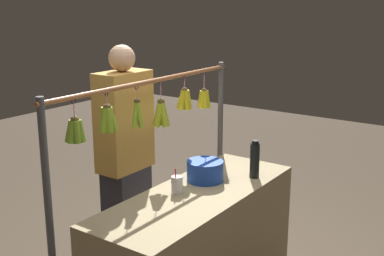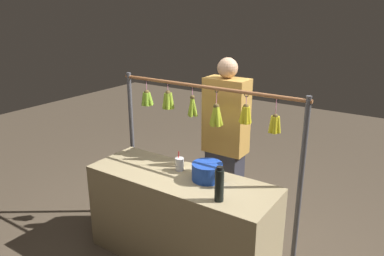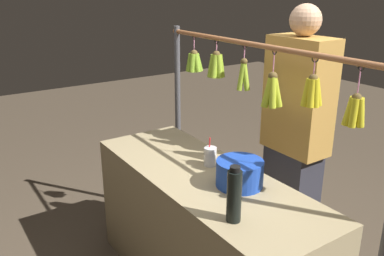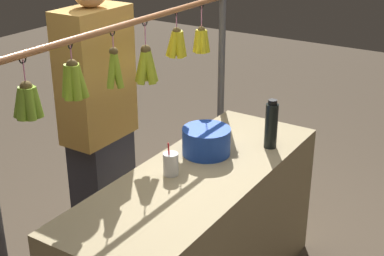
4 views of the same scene
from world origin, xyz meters
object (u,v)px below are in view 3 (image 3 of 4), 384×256
blue_bucket (240,173)px  vendor_person (295,145)px  drink_cup (210,156)px  water_bottle (234,195)px

blue_bucket → vendor_person: vendor_person is taller
drink_cup → vendor_person: size_ratio=0.10×
drink_cup → vendor_person: (-0.14, -0.59, -0.01)m
water_bottle → vendor_person: (0.43, -0.87, -0.08)m
water_bottle → blue_bucket: size_ratio=1.07×
drink_cup → vendor_person: bearing=-103.3°
water_bottle → vendor_person: size_ratio=0.16×
vendor_person → water_bottle: bearing=116.2°
water_bottle → drink_cup: bearing=-26.3°
blue_bucket → vendor_person: (0.17, -0.61, -0.02)m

